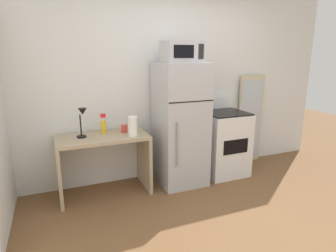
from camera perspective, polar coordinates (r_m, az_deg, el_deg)
name	(u,v)px	position (r m, az deg, el deg)	size (l,w,h in m)	color
ground_plane	(244,232)	(3.08, 15.11, -19.91)	(12.00, 12.00, 0.00)	brown
wall_back_white	(176,84)	(4.05, 1.53, 8.46)	(5.00, 0.10, 2.60)	silver
desk	(103,154)	(3.58, -12.92, -5.54)	(1.09, 0.55, 0.75)	tan
desk_lamp	(82,118)	(3.45, -16.96, 1.61)	(0.14, 0.12, 0.35)	black
spray_bottle	(103,126)	(3.60, -12.93, 0.07)	(0.06, 0.06, 0.25)	yellow
paper_towel_roll	(133,126)	(3.42, -7.14, -0.05)	(0.11, 0.11, 0.24)	white
coffee_mug	(124,128)	(3.62, -8.83, -0.48)	(0.08, 0.08, 0.10)	#D83F33
refrigerator	(180,125)	(3.74, 2.46, 0.29)	(0.60, 0.66, 1.61)	#B7B7BC
microwave	(182,52)	(3.61, 2.77, 14.77)	(0.46, 0.35, 0.26)	#B7B7BC
oven_range	(223,142)	(4.19, 11.09, -3.27)	(0.61, 0.61, 1.10)	white
leaning_mirror	(250,119)	(4.70, 16.21, 1.30)	(0.44, 0.03, 1.40)	#C6B793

